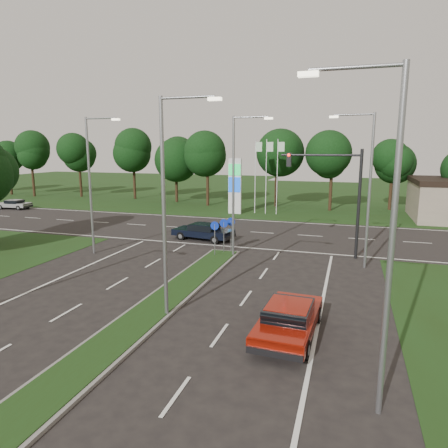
% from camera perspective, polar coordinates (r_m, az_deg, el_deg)
% --- Properties ---
extents(ground, '(160.00, 160.00, 0.00)m').
position_cam_1_polar(ground, '(13.55, -23.43, -21.38)').
color(ground, black).
rests_on(ground, ground).
extents(verge_far, '(160.00, 50.00, 0.02)m').
position_cam_1_polar(verge_far, '(64.32, 10.47, 4.28)').
color(verge_far, '#1B3210').
rests_on(verge_far, ground).
extents(cross_road, '(160.00, 12.00, 0.02)m').
position_cam_1_polar(cross_road, '(34.13, 3.80, -1.16)').
color(cross_road, black).
rests_on(cross_road, ground).
extents(median_kerb, '(2.00, 26.00, 0.12)m').
position_cam_1_polar(median_kerb, '(16.32, -13.95, -14.81)').
color(median_kerb, slate).
rests_on(median_kerb, ground).
extents(streetlight_median_near, '(2.53, 0.22, 9.00)m').
position_cam_1_polar(streetlight_median_near, '(16.14, -8.01, 3.76)').
color(streetlight_median_near, gray).
rests_on(streetlight_median_near, ground).
extents(streetlight_median_far, '(2.53, 0.22, 9.00)m').
position_cam_1_polar(streetlight_median_far, '(25.48, 1.78, 6.37)').
color(streetlight_median_far, gray).
rests_on(streetlight_median_far, ground).
extents(streetlight_left_far, '(2.53, 0.22, 9.00)m').
position_cam_1_polar(streetlight_left_far, '(27.77, -18.32, 6.20)').
color(streetlight_left_far, gray).
rests_on(streetlight_left_far, ground).
extents(streetlight_right_far, '(2.53, 0.22, 9.00)m').
position_cam_1_polar(streetlight_right_far, '(24.53, 19.68, 5.59)').
color(streetlight_right_far, gray).
rests_on(streetlight_right_far, ground).
extents(streetlight_right_near, '(2.53, 0.22, 9.00)m').
position_cam_1_polar(streetlight_right_near, '(10.65, 21.92, -0.48)').
color(streetlight_right_near, gray).
rests_on(streetlight_right_near, ground).
extents(traffic_signal, '(5.10, 0.42, 7.00)m').
position_cam_1_polar(traffic_signal, '(26.55, 16.01, 5.22)').
color(traffic_signal, black).
rests_on(traffic_signal, ground).
extents(median_signs, '(1.16, 1.76, 2.38)m').
position_cam_1_polar(median_signs, '(26.61, -0.09, -0.76)').
color(median_signs, gray).
rests_on(median_signs, ground).
extents(gas_pylon, '(5.80, 1.26, 8.00)m').
position_cam_1_polar(gas_pylon, '(43.29, 1.86, 5.66)').
color(gas_pylon, silver).
rests_on(gas_pylon, ground).
extents(treeline_far, '(6.00, 6.00, 9.90)m').
position_cam_1_polar(treeline_far, '(49.01, 8.58, 10.39)').
color(treeline_far, black).
rests_on(treeline_far, ground).
extents(red_sedan, '(2.16, 4.81, 1.30)m').
position_cam_1_polar(red_sedan, '(15.66, 9.24, -13.17)').
color(red_sedan, maroon).
rests_on(red_sedan, ground).
extents(navy_sedan, '(4.89, 2.59, 1.28)m').
position_cam_1_polar(navy_sedan, '(31.05, -2.97, -1.04)').
color(navy_sedan, black).
rests_on(navy_sedan, ground).
extents(far_car_a, '(3.93, 1.91, 1.10)m').
position_cam_1_polar(far_car_a, '(53.08, -27.80, 2.53)').
color(far_car_a, gray).
rests_on(far_car_a, ground).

